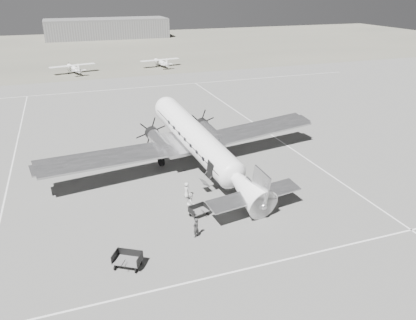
# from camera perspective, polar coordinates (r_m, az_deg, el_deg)

# --- Properties ---
(ground) EXTENTS (260.00, 260.00, 0.00)m
(ground) POSITION_cam_1_polar(r_m,az_deg,el_deg) (39.61, -0.50, -2.54)
(ground) COLOR slate
(ground) RESTS_ON ground
(taxi_line_near) EXTENTS (60.00, 0.15, 0.01)m
(taxi_line_near) POSITION_cam_1_polar(r_m,az_deg,el_deg) (28.66, 8.99, -14.09)
(taxi_line_near) COLOR silver
(taxi_line_near) RESTS_ON ground
(taxi_line_right) EXTENTS (0.15, 80.00, 0.01)m
(taxi_line_right) POSITION_cam_1_polar(r_m,az_deg,el_deg) (44.63, 14.22, -0.20)
(taxi_line_right) COLOR silver
(taxi_line_right) RESTS_ON ground
(taxi_line_left) EXTENTS (0.15, 60.00, 0.01)m
(taxi_line_left) POSITION_cam_1_polar(r_m,az_deg,el_deg) (47.42, -25.82, -0.48)
(taxi_line_left) COLOR silver
(taxi_line_left) RESTS_ON ground
(taxi_line_horizon) EXTENTS (90.00, 0.15, 0.01)m
(taxi_line_horizon) POSITION_cam_1_polar(r_m,az_deg,el_deg) (76.58, -10.49, 9.92)
(taxi_line_horizon) COLOR silver
(taxi_line_horizon) RESTS_ON ground
(grass_infield) EXTENTS (260.00, 90.00, 0.01)m
(grass_infield) POSITION_cam_1_polar(r_m,az_deg,el_deg) (130.37, -14.79, 15.00)
(grass_infield) COLOR #676456
(grass_infield) RESTS_ON ground
(hangar_main) EXTENTS (42.00, 14.00, 6.60)m
(hangar_main) POSITION_cam_1_polar(r_m,az_deg,el_deg) (155.22, -14.00, 17.53)
(hangar_main) COLOR slate
(hangar_main) RESTS_ON ground
(dc3_airliner) EXTENTS (33.94, 26.24, 5.86)m
(dc3_airliner) POSITION_cam_1_polar(r_m,az_deg,el_deg) (39.55, -0.97, 2.05)
(dc3_airliner) COLOR silver
(dc3_airliner) RESTS_ON ground
(light_plane_left) EXTENTS (11.29, 9.99, 2.00)m
(light_plane_left) POSITION_cam_1_polar(r_m,az_deg,el_deg) (92.57, -18.39, 12.06)
(light_plane_left) COLOR white
(light_plane_left) RESTS_ON ground
(light_plane_right) EXTENTS (10.32, 8.86, 1.93)m
(light_plane_right) POSITION_cam_1_polar(r_m,az_deg,el_deg) (96.04, -6.66, 13.41)
(light_plane_right) COLOR white
(light_plane_right) RESTS_ON ground
(baggage_cart_near) EXTENTS (1.87, 1.55, 0.91)m
(baggage_cart_near) POSITION_cam_1_polar(r_m,az_deg,el_deg) (33.15, -1.30, -7.19)
(baggage_cart_near) COLOR #575757
(baggage_cart_near) RESTS_ON ground
(baggage_cart_far) EXTENTS (2.35, 2.16, 1.08)m
(baggage_cart_far) POSITION_cam_1_polar(r_m,az_deg,el_deg) (28.15, -11.25, -13.70)
(baggage_cart_far) COLOR #575757
(baggage_cart_far) RESTS_ON ground
(ground_crew) EXTENTS (0.69, 0.62, 1.57)m
(ground_crew) POSITION_cam_1_polar(r_m,az_deg,el_deg) (30.45, -1.71, -9.48)
(ground_crew) COLOR #2F2F2F
(ground_crew) RESTS_ON ground
(ramp_agent) EXTENTS (1.00, 1.09, 1.82)m
(ramp_agent) POSITION_cam_1_polar(r_m,az_deg,el_deg) (33.42, -2.40, -6.03)
(ramp_agent) COLOR silver
(ramp_agent) RESTS_ON ground
(passenger) EXTENTS (0.62, 0.80, 1.45)m
(passenger) POSITION_cam_1_polar(r_m,az_deg,el_deg) (35.81, -3.03, -4.25)
(passenger) COLOR #B1B1AF
(passenger) RESTS_ON ground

